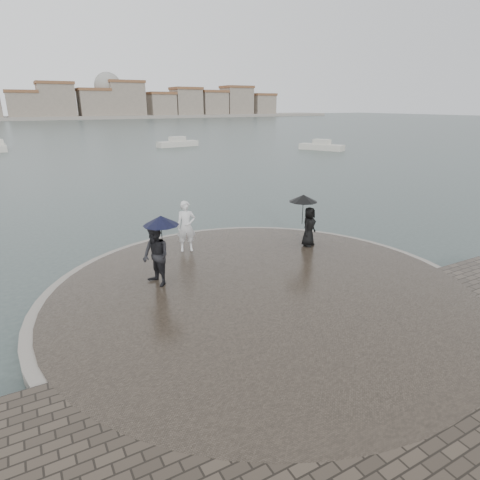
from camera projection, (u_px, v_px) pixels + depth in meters
ground at (347, 364)px, 8.77m from camera, size 400.00×400.00×0.00m
kerb_ring at (262, 295)px, 11.61m from camera, size 12.50×12.50×0.32m
quay_tip at (262, 294)px, 11.60m from camera, size 11.90×11.90×0.36m
statue at (186, 226)px, 14.25m from camera, size 0.77×0.62×1.83m
visitor_left at (157, 248)px, 11.49m from camera, size 1.21×1.13×2.04m
visitor_right at (307, 216)px, 14.68m from camera, size 1.20×1.04×1.95m
far_skyline at (2, 103)px, 136.89m from camera, size 260.00×20.00×37.00m
boats at (124, 151)px, 45.02m from camera, size 44.52×27.28×1.50m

